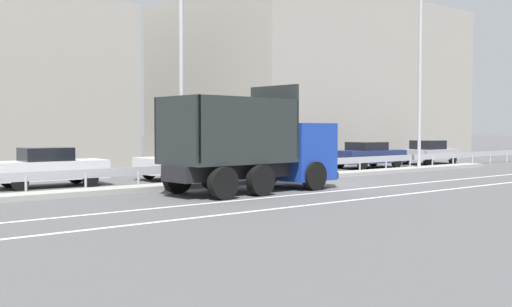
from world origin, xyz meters
TOP-DOWN VIEW (x-y plane):
  - ground_plane at (0.00, 0.00)m, footprint 320.00×320.00m
  - lane_strip_0 at (-3.91, -2.04)m, footprint 54.93×0.16m
  - lane_strip_1 at (-3.91, -4.23)m, footprint 54.93×0.16m
  - median_island at (0.00, 2.43)m, footprint 30.21×1.10m
  - median_guardrail at (0.00, 3.57)m, footprint 54.93×0.09m
  - dump_truck at (-3.10, -0.19)m, footprint 6.74×3.10m
  - median_road_sign at (0.61, 2.43)m, footprint 0.71×0.16m
  - street_lamp_1 at (-5.08, 2.20)m, footprint 0.71×2.48m
  - street_lamp_2 at (9.57, 2.20)m, footprint 0.71×2.43m
  - parked_car_2 at (-8.85, 5.87)m, footprint 4.27×1.93m
  - parked_car_3 at (-2.98, 5.64)m, footprint 4.14×2.20m
  - parked_car_4 at (3.49, 5.92)m, footprint 4.76×2.14m
  - parked_car_5 at (9.11, 5.46)m, footprint 4.43×2.21m
  - parked_car_6 at (14.94, 5.49)m, footprint 4.08×2.04m
  - background_building_1 at (14.70, 15.86)m, footprint 20.20×14.68m

SIDE VIEW (x-z plane):
  - ground_plane at x=0.00m, z-range 0.00..0.00m
  - lane_strip_0 at x=-3.91m, z-range 0.00..0.01m
  - lane_strip_1 at x=-3.91m, z-range 0.00..0.01m
  - median_island at x=0.00m, z-range 0.00..0.18m
  - median_guardrail at x=0.00m, z-range 0.18..0.96m
  - parked_car_6 at x=14.94m, z-range 0.00..1.49m
  - parked_car_5 at x=9.11m, z-range 0.02..1.49m
  - parked_car_2 at x=-8.85m, z-range 0.00..1.51m
  - parked_car_3 at x=-2.98m, z-range 0.00..1.53m
  - parked_car_4 at x=3.49m, z-range 0.01..1.55m
  - dump_truck at x=-3.10m, z-range -0.59..3.19m
  - median_road_sign at x=0.61m, z-range 0.06..2.62m
  - street_lamp_1 at x=-5.08m, z-range 0.52..9.43m
  - background_building_1 at x=14.70m, z-range 0.00..11.06m
  - street_lamp_2 at x=9.57m, z-range 0.52..11.22m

